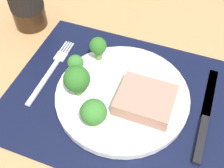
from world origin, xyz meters
TOP-DOWN VIEW (x-y plane):
  - ground_plane at (0.00, 0.00)cm, footprint 140.00×110.00cm
  - placemat at (0.00, 0.00)cm, footprint 46.08×35.55cm
  - plate at (0.00, 0.00)cm, footprint 26.50×26.50cm
  - steak at (4.90, -1.09)cm, footprint 10.48×8.99cm
  - broccoli_front_edge at (-2.46, -8.27)cm, footprint 4.72×4.72cm
  - broccoli_near_steak at (-8.03, 7.26)cm, footprint 3.65×3.65cm
  - broccoli_center at (-8.04, -3.01)cm, footprint 5.06×5.06cm
  - broccoli_back_left at (-10.47, 1.42)cm, footprint 3.25×3.25cm
  - fork at (-16.77, 1.42)cm, footprint 2.40×19.20cm
  - knife at (16.39, 0.53)cm, footprint 1.80×23.00cm

SIDE VIEW (x-z plane):
  - ground_plane at x=0.00cm, z-range -3.00..0.00cm
  - placemat at x=0.00cm, z-range 0.00..0.30cm
  - fork at x=-16.77cm, z-range 0.30..0.80cm
  - knife at x=16.39cm, z-range 0.20..1.00cm
  - plate at x=0.00cm, z-range 0.30..1.90cm
  - steak at x=4.90cm, z-range 1.90..4.82cm
  - broccoli_back_left at x=-10.47cm, z-range 2.54..7.54cm
  - broccoli_near_steak at x=-8.03cm, z-range 2.55..8.01cm
  - broccoli_front_edge at x=-2.46cm, z-range 2.49..8.56cm
  - broccoli_center at x=-8.04cm, z-range 2.70..9.57cm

